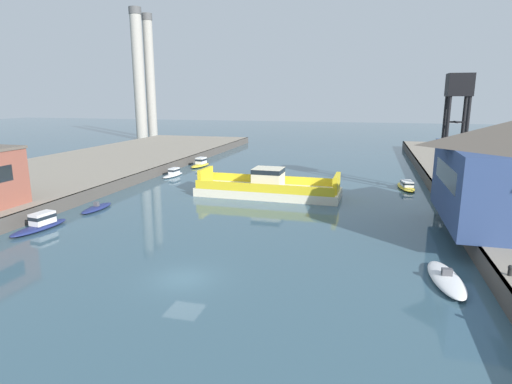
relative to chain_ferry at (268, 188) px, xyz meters
The scene contains 13 objects.
ground_plane 27.08m from the chain_ferry, 89.70° to the right, with size 400.00×400.00×0.00m, color #385666.
quay_left 35.33m from the chain_ferry, 168.49° to the right, with size 28.00×140.00×1.57m.
chain_ferry is the anchor object (origin of this frame).
moored_boat_near_left 27.10m from the chain_ferry, 132.63° to the right, with size 2.62×6.58×1.66m.
moored_boat_near_right 26.92m from the chain_ferry, 131.53° to the left, with size 2.70×5.90×1.71m.
moored_boat_mid_left 21.34m from the chain_ferry, 145.45° to the right, with size 1.59×5.12×0.96m.
moored_boat_mid_right 20.32m from the chain_ferry, 27.45° to the left, with size 2.87×6.63×1.22m.
moored_boat_far_left 20.90m from the chain_ferry, 151.92° to the left, with size 2.09×5.57×1.33m.
moored_boat_far_right 29.33m from the chain_ferry, 51.37° to the right, with size 2.72×6.76×1.09m.
crane_tower 26.12m from the chain_ferry, 13.47° to the left, with size 2.92×2.92×14.07m.
bollard_right_mid 32.64m from the chain_ferry, 48.22° to the right, with size 0.32×0.32×0.71m.
smokestack_distant_a 89.17m from the chain_ferry, 128.09° to the left, with size 3.13×3.13×37.16m.
smokestack_distant_b 85.91m from the chain_ferry, 130.74° to the left, with size 3.59×3.59×38.05m.
Camera 1 is at (12.33, -25.96, 12.80)m, focal length 29.63 mm.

